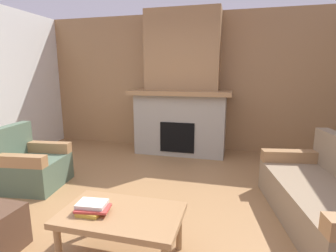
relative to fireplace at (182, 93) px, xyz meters
The scene contains 7 objects.
ground 2.87m from the fireplace, 90.00° to the right, with size 9.00×9.00×0.00m, color olive.
wall_back_wood_panel 0.42m from the fireplace, 90.00° to the left, with size 6.00×0.12×2.70m, color #997047.
fireplace is the anchor object (origin of this frame).
couch 3.07m from the fireplace, 47.22° to the right, with size 1.13×1.92×0.85m.
armchair 2.85m from the fireplace, 128.73° to the right, with size 0.85×0.85×0.85m.
coffee_table 3.26m from the fireplace, 87.57° to the right, with size 1.00×0.60×0.43m.
book_stack_near_edge 3.29m from the fireplace, 91.71° to the right, with size 0.29×0.23×0.08m.
Camera 1 is at (0.99, -2.34, 1.56)m, focal length 27.89 mm.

